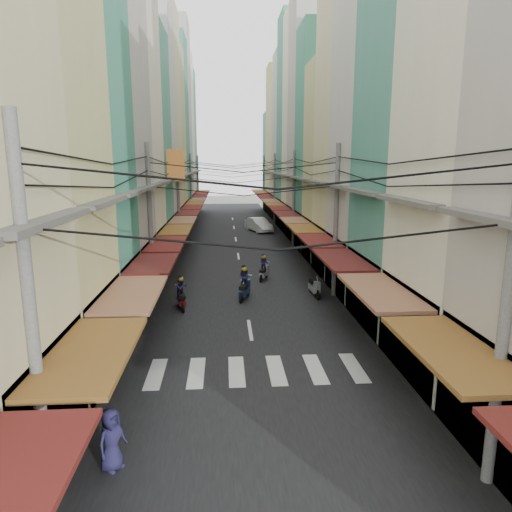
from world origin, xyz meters
name	(u,v)px	position (x,y,z in m)	size (l,w,h in m)	color
ground	(248,315)	(0.00, 0.00, 0.00)	(160.00, 160.00, 0.00)	slate
road	(236,243)	(0.00, 20.00, 0.01)	(10.00, 80.00, 0.02)	black
sidewalk_left	(164,244)	(-6.50, 20.00, 0.03)	(3.00, 80.00, 0.06)	gray
sidewalk_right	(307,242)	(6.50, 20.00, 0.03)	(3.00, 80.00, 0.06)	gray
crosswalk	(256,370)	(0.00, -6.00, 0.03)	(7.55, 2.40, 0.01)	silver
building_row_left	(135,129)	(-7.92, 16.56, 9.78)	(7.80, 67.67, 23.70)	beige
building_row_right	(335,134)	(7.92, 16.45, 9.41)	(7.80, 68.98, 22.59)	#418F74
utility_poles	(237,170)	(0.00, 15.01, 6.59)	(10.20, 66.13, 8.20)	gray
white_car	(259,232)	(2.57, 26.86, 0.00)	(5.13, 2.01, 1.81)	white
bicycle	(404,315)	(7.50, -0.54, 0.00)	(0.65, 1.72, 1.18)	black
moving_scooters	(246,286)	(0.06, 3.26, 0.54)	(7.48, 7.05, 1.89)	black
parked_scooters	(353,337)	(3.94, -4.22, 0.47)	(12.84, 13.21, 0.95)	black
pedestrians	(163,280)	(-4.36, 3.08, 1.01)	(14.29, 26.75, 2.10)	#281F2A
market_umbrella	(447,310)	(6.91, -5.68, 1.99)	(2.14, 2.14, 2.26)	#B2B2B7
traffic_sign	(366,271)	(5.33, -1.21, 2.39)	(0.10, 0.71, 3.24)	gray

